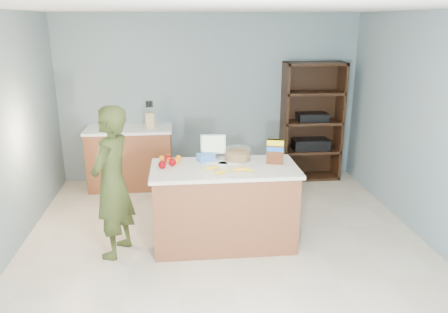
{
  "coord_description": "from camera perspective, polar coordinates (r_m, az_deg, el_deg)",
  "views": [
    {
      "loc": [
        -0.45,
        -4.07,
        2.39
      ],
      "look_at": [
        0.0,
        0.35,
        1.0
      ],
      "focal_mm": 35.0,
      "sensor_mm": 36.0,
      "label": 1
    }
  ],
  "objects": [
    {
      "name": "counter_peninsula",
      "position": [
        4.81,
        0.06,
        -6.84
      ],
      "size": [
        1.56,
        0.76,
        0.9
      ],
      "color": "brown",
      "rests_on": "ground"
    },
    {
      "name": "apples",
      "position": [
        4.7,
        -7.39,
        -0.69
      ],
      "size": [
        0.19,
        0.3,
        0.08
      ],
      "color": "#800108",
      "rests_on": "counter_peninsula"
    },
    {
      "name": "back_cabinet",
      "position": [
        6.6,
        -12.08,
        -0.1
      ],
      "size": [
        1.24,
        0.62,
        0.9
      ],
      "color": "brown",
      "rests_on": "ground"
    },
    {
      "name": "shelving_unit",
      "position": [
        6.89,
        11.24,
        4.25
      ],
      "size": [
        0.9,
        0.4,
        1.8
      ],
      "color": "black",
      "rests_on": "ground"
    },
    {
      "name": "walls",
      "position": [
        4.16,
        0.49,
        7.16
      ],
      "size": [
        4.52,
        5.02,
        2.51
      ],
      "color": "gray",
      "rests_on": "ground"
    },
    {
      "name": "bananas",
      "position": [
        4.49,
        0.8,
        -1.74
      ],
      "size": [
        0.52,
        0.24,
        0.04
      ],
      "color": "yellow",
      "rests_on": "counter_peninsula"
    },
    {
      "name": "blue_carton",
      "position": [
        4.84,
        -2.38,
        -0.07
      ],
      "size": [
        0.21,
        0.18,
        0.08
      ],
      "primitive_type": "cube",
      "rotation": [
        0.0,
        0.0,
        0.36
      ],
      "color": "blue",
      "rests_on": "counter_peninsula"
    },
    {
      "name": "floor",
      "position": [
        4.74,
        0.44,
        -12.91
      ],
      "size": [
        4.5,
        5.0,
        0.02
      ],
      "primitive_type": "cube",
      "color": "beige",
      "rests_on": "ground"
    },
    {
      "name": "cereal_box",
      "position": [
        4.72,
        6.7,
        0.87
      ],
      "size": [
        0.19,
        0.11,
        0.27
      ],
      "color": "#592B14",
      "rests_on": "counter_peninsula"
    },
    {
      "name": "salad_bowl",
      "position": [
        4.87,
        1.74,
        0.28
      ],
      "size": [
        0.3,
        0.3,
        0.13
      ],
      "color": "#267219",
      "rests_on": "counter_peninsula"
    },
    {
      "name": "oranges",
      "position": [
        4.83,
        -6.95,
        -0.31
      ],
      "size": [
        0.25,
        0.22,
        0.07
      ],
      "color": "orange",
      "rests_on": "counter_peninsula"
    },
    {
      "name": "person",
      "position": [
        4.61,
        -14.4,
        -3.35
      ],
      "size": [
        0.56,
        0.68,
        1.6
      ],
      "primitive_type": "imported",
      "rotation": [
        0.0,
        0.0,
        -1.93
      ],
      "color": "#333D18",
      "rests_on": "ground"
    },
    {
      "name": "tv",
      "position": [
        4.87,
        -1.42,
        1.52
      ],
      "size": [
        0.28,
        0.12,
        0.28
      ],
      "color": "silver",
      "rests_on": "counter_peninsula"
    },
    {
      "name": "envelopes",
      "position": [
        4.75,
        -0.14,
        -0.88
      ],
      "size": [
        0.36,
        0.17,
        0.0
      ],
      "color": "white",
      "rests_on": "counter_peninsula"
    },
    {
      "name": "knife_block",
      "position": [
        6.4,
        -9.64,
        4.76
      ],
      "size": [
        0.12,
        0.1,
        0.31
      ],
      "color": "tan",
      "rests_on": "back_cabinet"
    }
  ]
}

